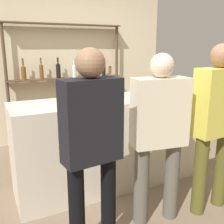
% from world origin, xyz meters
% --- Properties ---
extents(ground_plane, '(16.00, 16.00, 0.00)m').
position_xyz_m(ground_plane, '(0.00, 0.00, 0.00)').
color(ground_plane, '#7A6651').
extents(bar_counter, '(2.24, 0.66, 1.05)m').
position_xyz_m(bar_counter, '(0.00, 0.00, 0.52)').
color(bar_counter, beige).
rests_on(bar_counter, ground_plane).
extents(back_wall, '(3.84, 0.12, 2.80)m').
position_xyz_m(back_wall, '(0.00, 1.93, 1.40)').
color(back_wall, beige).
rests_on(back_wall, ground_plane).
extents(back_shelf, '(1.98, 0.18, 1.98)m').
position_xyz_m(back_shelf, '(-0.01, 1.75, 1.29)').
color(back_shelf, '#4C3828').
rests_on(back_shelf, ground_plane).
extents(counter_bottle_0, '(0.08, 0.08, 0.32)m').
position_xyz_m(counter_bottle_0, '(-0.38, -0.18, 1.17)').
color(counter_bottle_0, silver).
rests_on(counter_bottle_0, bar_counter).
extents(counter_bottle_1, '(0.08, 0.08, 0.35)m').
position_xyz_m(counter_bottle_1, '(0.06, 0.18, 1.19)').
color(counter_bottle_1, brown).
rests_on(counter_bottle_1, bar_counter).
extents(counter_bottle_2, '(0.08, 0.08, 0.32)m').
position_xyz_m(counter_bottle_2, '(0.71, 0.21, 1.17)').
color(counter_bottle_2, brown).
rests_on(counter_bottle_2, bar_counter).
extents(counter_bottle_3, '(0.08, 0.08, 0.32)m').
position_xyz_m(counter_bottle_3, '(0.55, -0.11, 1.17)').
color(counter_bottle_3, black).
rests_on(counter_bottle_3, bar_counter).
extents(wine_glass, '(0.08, 0.08, 0.15)m').
position_xyz_m(wine_glass, '(-0.09, -0.14, 1.16)').
color(wine_glass, silver).
rests_on(wine_glass, bar_counter).
extents(ice_bucket, '(0.24, 0.24, 0.20)m').
position_xyz_m(ice_bucket, '(-0.12, 0.13, 1.15)').
color(ice_bucket, black).
rests_on(ice_bucket, bar_counter).
extents(customer_right, '(0.48, 0.23, 1.66)m').
position_xyz_m(customer_right, '(0.65, -0.92, 0.96)').
color(customer_right, brown).
rests_on(customer_right, ground_plane).
extents(customer_left, '(0.46, 0.24, 1.62)m').
position_xyz_m(customer_left, '(-0.62, -0.92, 0.95)').
color(customer_left, black).
rests_on(customer_left, ground_plane).
extents(customer_center, '(0.52, 0.29, 1.58)m').
position_xyz_m(customer_center, '(0.06, -0.83, 0.91)').
color(customer_center, '#575347').
rests_on(customer_center, ground_plane).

